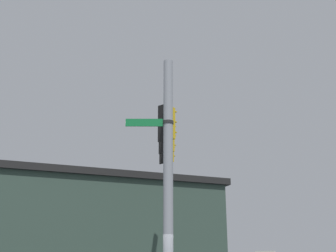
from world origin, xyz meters
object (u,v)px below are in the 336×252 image
(traffic_light_mid_inner, at_px, (168,137))
(bird_flying, at_px, (166,73))
(traffic_light_nearest_pole, at_px, (168,123))
(traffic_light_mid_outer, at_px, (168,149))
(street_name_sign, at_px, (156,123))

(traffic_light_mid_inner, relative_size, bird_flying, 4.47)
(traffic_light_mid_inner, bearing_deg, bird_flying, 130.98)
(traffic_light_mid_inner, height_order, bird_flying, bird_flying)
(traffic_light_mid_inner, distance_m, bird_flying, 5.39)
(traffic_light_nearest_pole, xyz_separation_m, traffic_light_mid_inner, (-0.97, 1.17, 0.00))
(traffic_light_mid_inner, bearing_deg, traffic_light_nearest_pole, -50.30)
(traffic_light_mid_outer, xyz_separation_m, street_name_sign, (2.73, -3.82, -0.53))
(traffic_light_mid_outer, height_order, street_name_sign, traffic_light_mid_outer)
(traffic_light_nearest_pole, relative_size, bird_flying, 4.47)
(traffic_light_mid_inner, distance_m, street_name_sign, 3.23)
(traffic_light_mid_inner, height_order, street_name_sign, traffic_light_mid_inner)
(traffic_light_nearest_pole, bearing_deg, bird_flying, 130.59)
(bird_flying, bearing_deg, street_name_sign, -52.59)
(traffic_light_mid_inner, relative_size, street_name_sign, 1.21)
(traffic_light_mid_inner, distance_m, traffic_light_mid_outer, 1.52)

